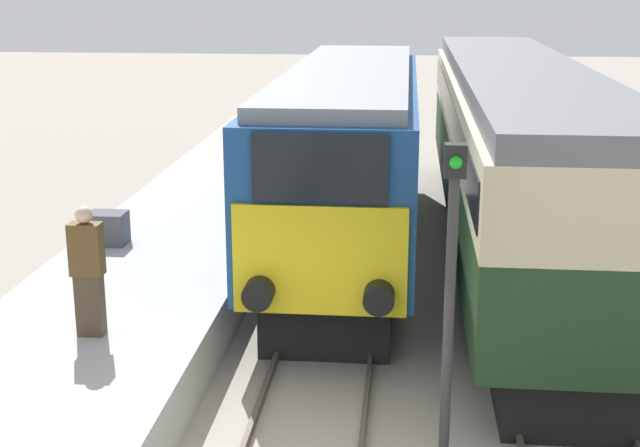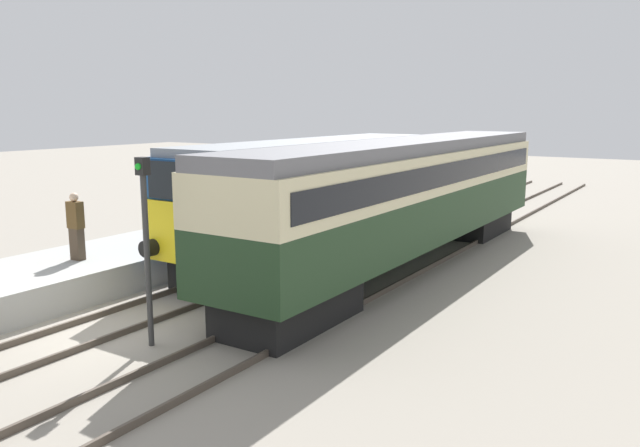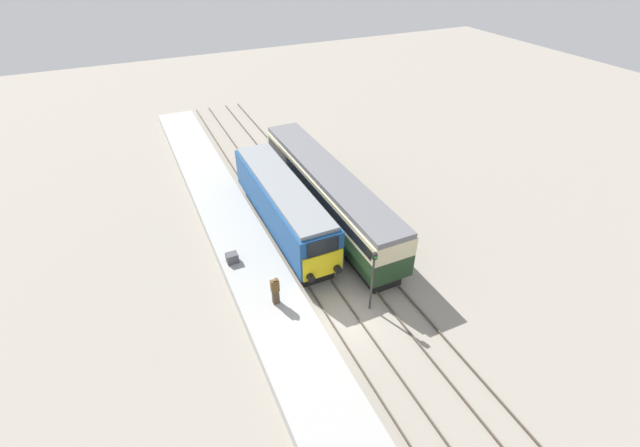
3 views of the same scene
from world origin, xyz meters
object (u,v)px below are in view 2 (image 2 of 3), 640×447
at_px(locomotive, 314,192).
at_px(passenger_carriage, 409,191).
at_px(person_on_platform, 76,226).
at_px(luggage_crate, 164,221).
at_px(signal_post, 146,236).

bearing_deg(locomotive, passenger_carriage, 2.81).
height_order(passenger_carriage, person_on_platform, passenger_carriage).
bearing_deg(locomotive, luggage_crate, -148.04).
xyz_separation_m(passenger_carriage, luggage_crate, (-7.74, -2.88, -1.27)).
distance_m(locomotive, luggage_crate, 5.22).
relative_size(locomotive, passenger_carriage, 0.76).
distance_m(signal_post, luggage_crate, 8.71).
bearing_deg(passenger_carriage, locomotive, -177.19).
distance_m(person_on_platform, signal_post, 5.20).
xyz_separation_m(passenger_carriage, person_on_platform, (-6.53, -7.20, -0.64)).
xyz_separation_m(locomotive, passenger_carriage, (3.40, 0.17, 0.25)).
height_order(person_on_platform, luggage_crate, person_on_platform).
bearing_deg(signal_post, luggage_crate, 134.48).
xyz_separation_m(passenger_carriage, signal_post, (-1.70, -9.03, -0.06)).
bearing_deg(locomotive, person_on_platform, -113.98).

